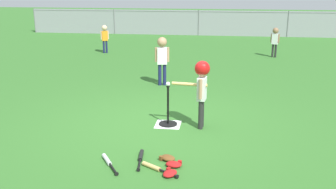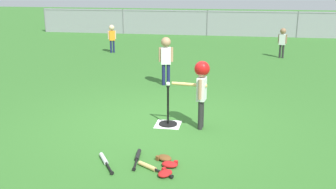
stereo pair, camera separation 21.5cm
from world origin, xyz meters
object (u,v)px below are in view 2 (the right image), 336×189
at_px(fielder_near_right, 283,39).
at_px(spare_bat_wood, 151,167).
at_px(glove_tossed_aside, 165,173).
at_px(batting_tee, 168,119).
at_px(fielder_near_left, 112,35).
at_px(baseball_on_tee, 168,84).
at_px(fielder_deep_right, 166,55).
at_px(glove_by_plate, 170,164).
at_px(spare_bat_black, 138,157).
at_px(spare_bat_silver, 105,160).
at_px(glove_near_bats, 164,158).
at_px(batter_child, 201,81).

relative_size(fielder_near_right, spare_bat_wood, 1.81).
bearing_deg(glove_tossed_aside, spare_bat_wood, 148.39).
bearing_deg(batting_tee, fielder_near_left, 115.02).
relative_size(baseball_on_tee, fielder_deep_right, 0.06).
xyz_separation_m(spare_bat_wood, glove_by_plate, (0.24, 0.13, 0.01)).
height_order(baseball_on_tee, spare_bat_black, baseball_on_tee).
height_order(glove_by_plate, glove_tossed_aside, same).
height_order(spare_bat_silver, glove_near_bats, glove_near_bats).
bearing_deg(fielder_near_left, glove_near_bats, -67.73).
xyz_separation_m(fielder_near_left, spare_bat_black, (2.96, -8.17, -0.59)).
bearing_deg(batting_tee, batter_child, -6.99).
height_order(spare_bat_wood, glove_tossed_aside, glove_tossed_aside).
height_order(fielder_near_left, fielder_near_right, fielder_near_right).
distance_m(spare_bat_black, glove_near_bats, 0.38).
xyz_separation_m(baseball_on_tee, glove_tossed_aside, (0.28, -1.85, -0.70)).
xyz_separation_m(fielder_near_right, glove_tossed_aside, (-2.33, -8.58, -0.59)).
relative_size(batting_tee, fielder_near_left, 0.72).
height_order(fielder_near_right, fielder_deep_right, fielder_deep_right).
height_order(baseball_on_tee, batter_child, batter_child).
distance_m(fielder_near_right, spare_bat_wood, 8.84).
bearing_deg(spare_bat_black, baseball_on_tee, 82.34).
height_order(spare_bat_black, glove_near_bats, glove_near_bats).
bearing_deg(batter_child, spare_bat_silver, -127.47).
height_order(baseball_on_tee, spare_bat_wood, baseball_on_tee).
relative_size(batting_tee, baseball_on_tee, 9.46).
xyz_separation_m(batting_tee, fielder_near_left, (-3.15, 6.75, 0.51)).
bearing_deg(fielder_near_left, batting_tee, -64.98).
bearing_deg(glove_near_bats, baseball_on_tee, 97.67).
xyz_separation_m(spare_bat_wood, glove_tossed_aside, (0.22, -0.13, 0.01)).
bearing_deg(fielder_near_left, spare_bat_wood, -69.22).
bearing_deg(spare_bat_black, fielder_near_left, 109.90).
bearing_deg(spare_bat_silver, fielder_near_left, 106.89).
xyz_separation_m(batting_tee, spare_bat_black, (-0.19, -1.42, -0.08)).
bearing_deg(spare_bat_silver, batter_child, 52.53).
height_order(spare_bat_wood, glove_by_plate, glove_by_plate).
distance_m(batter_child, glove_tossed_aside, 1.97).
bearing_deg(batting_tee, glove_near_bats, -82.33).
bearing_deg(glove_tossed_aside, glove_near_bats, 101.52).
xyz_separation_m(fielder_near_left, fielder_deep_right, (2.64, -4.08, 0.12)).
height_order(batting_tee, fielder_near_right, fielder_near_right).
xyz_separation_m(fielder_deep_right, glove_tossed_aside, (0.79, -4.51, -0.71)).
distance_m(batter_child, spare_bat_wood, 1.90).
bearing_deg(fielder_near_right, baseball_on_tee, -111.19).
distance_m(baseball_on_tee, glove_near_bats, 1.58).
bearing_deg(spare_bat_silver, fielder_near_right, 68.89).
relative_size(batting_tee, fielder_near_right, 0.72).
bearing_deg(fielder_near_left, baseball_on_tee, -64.98).
bearing_deg(spare_bat_silver, spare_bat_wood, -8.29).
height_order(fielder_deep_right, spare_bat_silver, fielder_deep_right).
distance_m(fielder_near_left, spare_bat_silver, 8.76).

